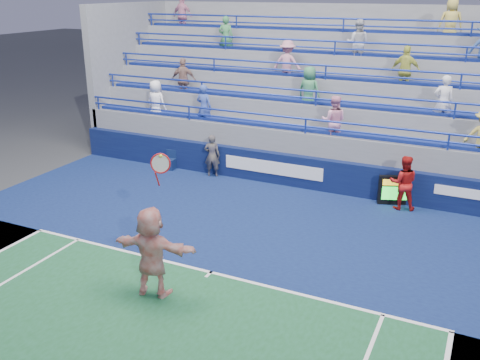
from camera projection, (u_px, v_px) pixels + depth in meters
The scene contains 8 objects.
ground at pixel (211, 273), 12.84m from camera, with size 120.00×120.00×0.00m, color #333538.
sponsor_wall at pixel (302, 172), 18.16m from camera, with size 18.00×0.32×1.10m.
bleacher_stand at pixel (335, 120), 21.02m from camera, with size 18.00×5.60×6.13m.
serve_speed_board at pixel (401, 190), 16.71m from camera, with size 1.34×0.64×0.96m.
judge_chair at pixel (170, 163), 20.06m from camera, with size 0.44×0.44×0.72m.
tennis_player at pixel (152, 252), 11.63m from camera, with size 2.00×0.87×3.34m.
line_judge at pixel (212, 156), 19.15m from camera, with size 0.57×0.37×1.55m, color #121333.
ball_girl at pixel (403, 183), 16.27m from camera, with size 0.83×0.65×1.71m, color #AB1513.
Camera 1 is at (5.51, -9.90, 6.48)m, focal length 40.00 mm.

